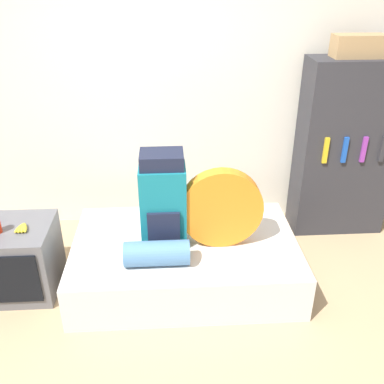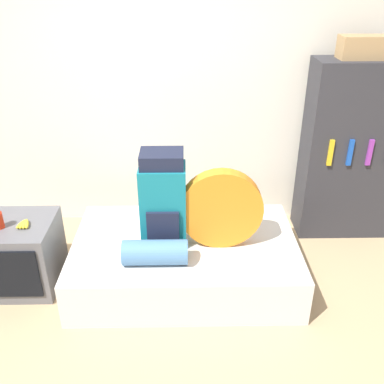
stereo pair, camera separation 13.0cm
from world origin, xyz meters
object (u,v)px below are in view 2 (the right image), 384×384
backpack (163,200)px  tent_bag (221,209)px  bookshelf (351,152)px  television (23,254)px  cardboard_box (366,47)px  sleeping_roll (155,252)px

backpack → tent_bag: bearing=-6.5°
bookshelf → tent_bag: bearing=-147.5°
television → cardboard_box: 3.31m
cardboard_box → tent_bag: bearing=-146.8°
sleeping_roll → television: (-1.10, 0.25, -0.18)m
sleeping_roll → cardboard_box: 2.42m
tent_bag → sleeping_roll: (-0.51, -0.25, -0.23)m
tent_bag → bookshelf: bookshelf is taller
television → cardboard_box: (2.85, 0.80, 1.49)m
backpack → bookshelf: 1.89m
sleeping_roll → television: bearing=167.1°
cardboard_box → sleeping_roll: bearing=-148.8°
sleeping_roll → bookshelf: (1.78, 1.06, 0.37)m
sleeping_roll → bookshelf: bookshelf is taller
television → bookshelf: 3.05m
backpack → television: bearing=-177.8°
backpack → tent_bag: backpack is taller
backpack → television: backpack is taller
cardboard_box → backpack: bearing=-155.8°
backpack → television: (-1.16, -0.04, -0.47)m
backpack → cardboard_box: bearing=24.2°
bookshelf → cardboard_box: cardboard_box is taller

